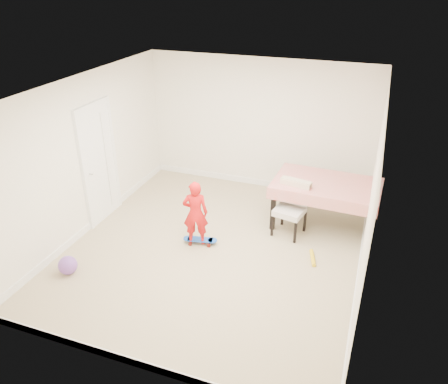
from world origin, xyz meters
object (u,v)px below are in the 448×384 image
(dining_table, at_px, (324,204))
(dining_chair, at_px, (290,209))
(child, at_px, (195,215))
(skateboard, at_px, (200,241))
(balloon, at_px, (68,265))

(dining_table, relative_size, dining_chair, 1.87)
(child, bearing_deg, dining_table, -163.78)
(skateboard, bearing_deg, dining_chair, 19.86)
(balloon, bearing_deg, dining_table, 38.50)
(skateboard, relative_size, child, 0.51)
(dining_table, bearing_deg, child, -142.38)
(dining_table, height_order, child, child)
(child, xyz_separation_m, balloon, (-1.48, -1.35, -0.41))
(dining_chair, relative_size, child, 0.86)
(dining_table, bearing_deg, balloon, -139.04)
(child, bearing_deg, balloon, 23.34)
(dining_table, height_order, dining_chair, dining_chair)
(dining_chair, distance_m, balloon, 3.59)
(dining_table, height_order, balloon, dining_table)
(skateboard, distance_m, balloon, 2.07)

